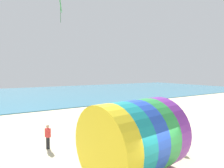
{
  "coord_description": "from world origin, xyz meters",
  "views": [
    {
      "loc": [
        -6.11,
        -5.99,
        5.04
      ],
      "look_at": [
        -0.15,
        3.53,
        4.34
      ],
      "focal_mm": 32.0,
      "sensor_mm": 36.0,
      "label": 1
    }
  ],
  "objects_px": {
    "kite_green_diamond": "(60,3)",
    "bystander_near_water": "(144,108)",
    "giant_inflatable_tube": "(134,138)",
    "bystander_mid_beach": "(48,137)",
    "kite_handler": "(169,136)"
  },
  "relations": [
    {
      "from": "giant_inflatable_tube",
      "to": "bystander_near_water",
      "type": "distance_m",
      "value": 13.98
    },
    {
      "from": "kite_handler",
      "to": "giant_inflatable_tube",
      "type": "bearing_deg",
      "value": -162.07
    },
    {
      "from": "kite_green_diamond",
      "to": "bystander_near_water",
      "type": "xyz_separation_m",
      "value": [
        10.54,
        2.36,
        -9.45
      ]
    },
    {
      "from": "giant_inflatable_tube",
      "to": "kite_green_diamond",
      "type": "height_order",
      "value": "kite_green_diamond"
    },
    {
      "from": "giant_inflatable_tube",
      "to": "bystander_near_water",
      "type": "bearing_deg",
      "value": 47.08
    },
    {
      "from": "giant_inflatable_tube",
      "to": "kite_handler",
      "type": "relative_size",
      "value": 2.79
    },
    {
      "from": "giant_inflatable_tube",
      "to": "kite_handler",
      "type": "height_order",
      "value": "giant_inflatable_tube"
    },
    {
      "from": "giant_inflatable_tube",
      "to": "bystander_mid_beach",
      "type": "height_order",
      "value": "giant_inflatable_tube"
    },
    {
      "from": "kite_green_diamond",
      "to": "giant_inflatable_tube",
      "type": "bearing_deg",
      "value": -82.42
    },
    {
      "from": "kite_green_diamond",
      "to": "bystander_near_water",
      "type": "distance_m",
      "value": 14.35
    },
    {
      "from": "bystander_near_water",
      "to": "kite_handler",
      "type": "bearing_deg",
      "value": -121.99
    },
    {
      "from": "kite_green_diamond",
      "to": "bystander_near_water",
      "type": "relative_size",
      "value": 1.3
    },
    {
      "from": "giant_inflatable_tube",
      "to": "bystander_mid_beach",
      "type": "bearing_deg",
      "value": 116.6
    },
    {
      "from": "kite_handler",
      "to": "bystander_near_water",
      "type": "height_order",
      "value": "kite_handler"
    },
    {
      "from": "giant_inflatable_tube",
      "to": "bystander_mid_beach",
      "type": "distance_m",
      "value": 6.26
    }
  ]
}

